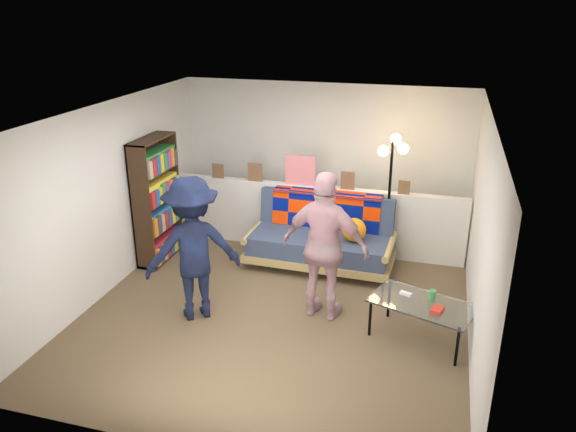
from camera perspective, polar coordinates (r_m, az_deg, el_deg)
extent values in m
plane|color=brown|center=(7.07, -0.89, -9.10)|extent=(5.00, 5.00, 0.00)
cube|color=silver|center=(8.85, 3.71, 5.67)|extent=(4.50, 0.10, 2.40)
cube|color=silver|center=(7.47, -17.73, 1.70)|extent=(0.10, 5.00, 2.40)
cube|color=silver|center=(6.32, 19.00, -2.01)|extent=(0.10, 5.00, 2.40)
cube|color=white|center=(6.21, -1.02, 10.37)|extent=(4.50, 5.00, 0.10)
cube|color=silver|center=(8.42, 2.59, -0.16)|extent=(4.45, 0.15, 1.00)
cube|color=brown|center=(8.64, -7.13, 4.55)|extent=(0.18, 0.02, 0.22)
cube|color=brown|center=(8.43, -3.36, 4.45)|extent=(0.22, 0.02, 0.28)
cube|color=silver|center=(8.21, 1.27, 4.64)|extent=(0.45, 0.02, 0.45)
cube|color=brown|center=(8.10, 6.08, 3.59)|extent=(0.20, 0.02, 0.26)
cube|color=brown|center=(8.02, 11.70, 2.86)|extent=(0.16, 0.02, 0.20)
cube|color=tan|center=(7.99, 3.23, -4.02)|extent=(2.08, 0.98, 0.11)
cube|color=#354460|center=(7.87, 3.16, -2.97)|extent=(1.97, 0.81, 0.26)
cube|color=#354460|center=(8.11, 3.91, 0.25)|extent=(1.95, 0.31, 0.61)
cylinder|color=tan|center=(8.15, -3.39, -1.43)|extent=(0.12, 0.92, 0.10)
cylinder|color=tan|center=(7.73, 10.29, -3.07)|extent=(0.12, 0.92, 0.10)
cube|color=navy|center=(8.03, 3.77, 0.04)|extent=(1.57, 0.15, 0.56)
cube|color=navy|center=(8.06, 4.06, 2.40)|extent=(1.58, 0.31, 0.03)
sphere|color=orange|center=(7.66, 6.73, -1.41)|extent=(0.32, 0.32, 0.32)
cube|color=black|center=(8.26, -14.06, 1.69)|extent=(0.02, 0.90, 1.79)
cube|color=black|center=(7.84, -14.71, 0.56)|extent=(0.30, 0.02, 1.79)
cube|color=black|center=(8.56, -11.83, 2.57)|extent=(0.30, 0.02, 1.79)
cube|color=black|center=(7.95, -13.74, 7.63)|extent=(0.30, 0.90, 0.02)
cube|color=black|center=(8.52, -12.72, -3.94)|extent=(0.30, 0.90, 0.04)
cube|color=black|center=(8.34, -12.97, -1.09)|extent=(0.30, 0.86, 0.02)
cube|color=black|center=(8.19, -13.20, 1.61)|extent=(0.30, 0.86, 0.02)
cube|color=black|center=(8.07, -13.45, 4.41)|extent=(0.30, 0.86, 0.02)
cube|color=red|center=(8.44, -12.69, -2.86)|extent=(0.22, 0.84, 0.30)
cube|color=#2A75B7|center=(8.27, -12.93, -0.09)|extent=(0.22, 0.84, 0.28)
cube|color=yellow|center=(8.13, -13.17, 2.65)|extent=(0.22, 0.84, 0.30)
cube|color=#338C40|center=(8.01, -13.42, 5.49)|extent=(0.22, 0.84, 0.28)
cylinder|color=black|center=(6.47, 8.34, -10.21)|extent=(0.04, 0.04, 0.44)
cylinder|color=black|center=(6.17, 16.80, -12.66)|extent=(0.04, 0.04, 0.44)
cylinder|color=black|center=(6.85, 10.21, -8.40)|extent=(0.04, 0.04, 0.44)
cylinder|color=black|center=(6.57, 18.21, -10.58)|extent=(0.04, 0.04, 0.44)
cube|color=silver|center=(6.38, 13.49, -8.65)|extent=(1.25, 0.94, 0.02)
cube|color=silver|center=(6.48, 11.88, -7.73)|extent=(0.14, 0.10, 0.03)
cube|color=red|center=(6.23, 14.92, -9.20)|extent=(0.16, 0.18, 0.04)
cylinder|color=#419C54|center=(6.44, 14.45, -7.76)|extent=(0.10, 0.10, 0.11)
cylinder|color=black|center=(8.31, 9.79, -4.40)|extent=(0.26, 0.26, 0.03)
cylinder|color=black|center=(7.98, 10.18, 1.27)|extent=(0.04, 0.04, 1.78)
sphere|color=#FFC672|center=(7.83, 9.67, 6.54)|extent=(0.15, 0.15, 0.15)
sphere|color=#FFC672|center=(7.70, 11.62, 6.72)|extent=(0.15, 0.15, 0.15)
sphere|color=#FFC672|center=(7.84, 10.89, 7.67)|extent=(0.15, 0.15, 0.15)
imported|color=black|center=(6.59, -9.64, -3.30)|extent=(1.29, 1.16, 1.73)
imported|color=pink|center=(6.48, 3.81, -3.18)|extent=(1.11, 0.60, 1.80)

